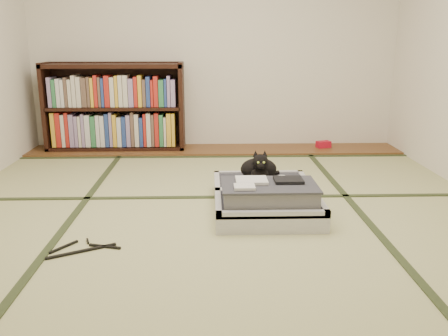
{
  "coord_description": "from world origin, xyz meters",
  "views": [
    {
      "loc": [
        -0.05,
        -3.07,
        1.18
      ],
      "look_at": [
        0.05,
        0.35,
        0.25
      ],
      "focal_mm": 38.0,
      "sensor_mm": 36.0,
      "label": 1
    }
  ],
  "objects": [
    {
      "name": "red_item",
      "position": [
        1.2,
        2.03,
        0.06
      ],
      "size": [
        0.17,
        0.13,
        0.07
      ],
      "primitive_type": "cube",
      "rotation": [
        0.0,
        0.0,
        0.28
      ],
      "color": "red",
      "rests_on": "wood_strip"
    },
    {
      "name": "wood_strip",
      "position": [
        0.0,
        2.0,
        0.01
      ],
      "size": [
        4.0,
        0.5,
        0.02
      ],
      "primitive_type": "cube",
      "color": "brown",
      "rests_on": "ground"
    },
    {
      "name": "bookcase",
      "position": [
        -1.08,
        2.07,
        0.45
      ],
      "size": [
        1.48,
        0.34,
        0.95
      ],
      "color": "black",
      "rests_on": "wood_strip"
    },
    {
      "name": "floor",
      "position": [
        0.0,
        0.0,
        0.0
      ],
      "size": [
        4.5,
        4.5,
        0.0
      ],
      "primitive_type": "plane",
      "color": "tan",
      "rests_on": "ground"
    },
    {
      "name": "cat",
      "position": [
        0.32,
        0.39,
        0.23
      ],
      "size": [
        0.32,
        0.32,
        0.26
      ],
      "color": "black",
      "rests_on": "suitcase"
    },
    {
      "name": "suitcase",
      "position": [
        0.34,
        0.1,
        0.1
      ],
      "size": [
        0.72,
        0.95,
        0.28
      ],
      "color": "silver",
      "rests_on": "floor"
    },
    {
      "name": "hanger",
      "position": [
        -0.79,
        -0.52,
        0.01
      ],
      "size": [
        0.4,
        0.28,
        0.01
      ],
      "color": "black",
      "rests_on": "floor"
    },
    {
      "name": "cable_coil",
      "position": [
        0.5,
        0.43,
        0.15
      ],
      "size": [
        0.1,
        0.1,
        0.02
      ],
      "color": "white",
      "rests_on": "suitcase"
    },
    {
      "name": "tatami_borders",
      "position": [
        0.0,
        0.49,
        0.0
      ],
      "size": [
        4.0,
        4.5,
        0.01
      ],
      "color": "#2D381E",
      "rests_on": "ground"
    }
  ]
}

